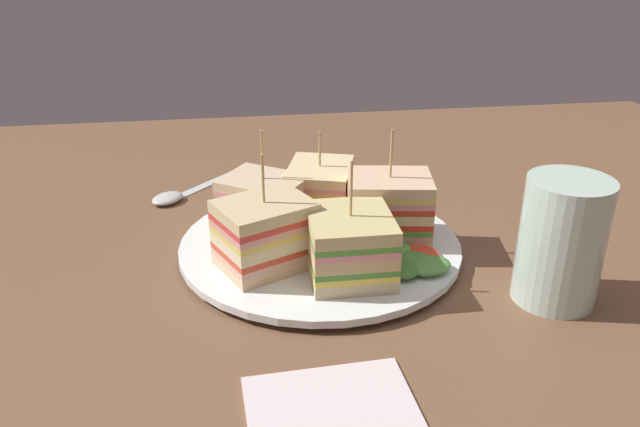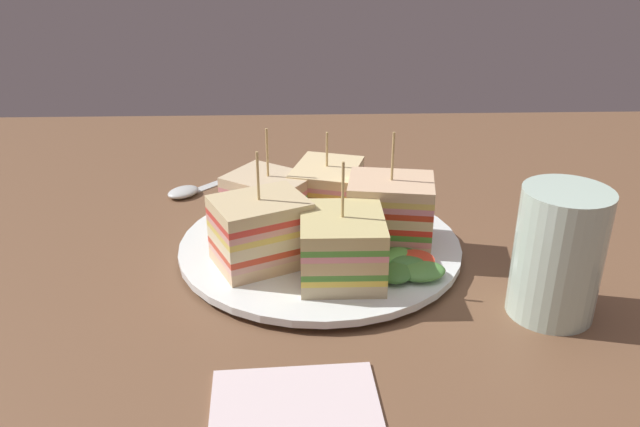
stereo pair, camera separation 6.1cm
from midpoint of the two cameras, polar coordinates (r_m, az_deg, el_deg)
The scene contains 11 objects.
ground_plane at distance 62.87cm, azimuth 2.76°, elevation -4.34°, with size 126.61×96.65×1.80cm, color brown.
plate at distance 62.08cm, azimuth 2.79°, elevation -3.00°, with size 27.09×27.09×1.27cm.
sandwich_wedge_0 at distance 55.06cm, azimuth 5.12°, elevation -3.03°, with size 7.14×8.02×10.59cm.
sandwich_wedge_1 at distance 61.22cm, azimuth 9.08°, elevation 0.10°, with size 8.83×7.34×10.99cm.
sandwich_wedge_2 at distance 66.72cm, azimuth 3.19°, elevation 2.04°, with size 8.34×9.45×8.93cm.
sandwich_wedge_3 at distance 64.47cm, azimuth -1.87°, elevation 1.16°, with size 10.03×9.54×10.06cm.
sandwich_wedge_4 at distance 56.84cm, azimuth -2.28°, elevation -1.69°, with size 9.81×8.93×10.61cm.
salad_garnish at distance 57.60cm, azimuth 10.68°, elevation -4.56°, with size 6.57×6.70×1.41cm.
spoon at distance 77.19cm, azimuth -8.75°, elevation 2.23°, with size 12.67×13.16×1.00cm.
napkin at distance 43.23cm, azimuth 2.10°, elevation -18.23°, with size 11.33×11.27×0.50cm, color silver.
drinking_glass at distance 55.73cm, azimuth 23.33°, elevation -4.14°, with size 6.99×6.99×10.95cm.
Camera 2 is at (1.83, 54.91, 29.81)cm, focal length 35.85 mm.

